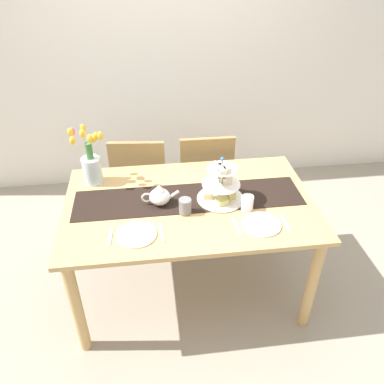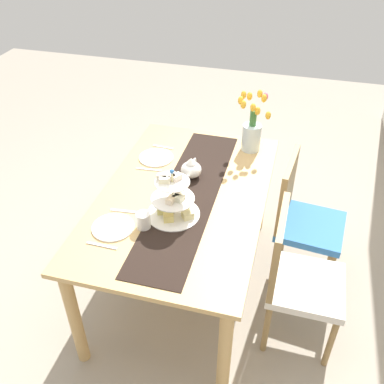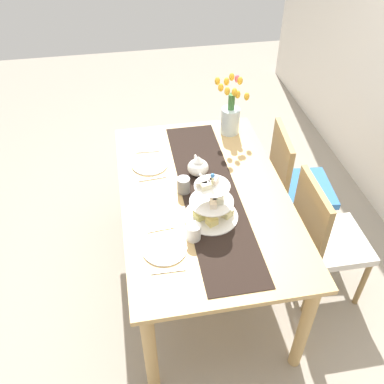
{
  "view_description": "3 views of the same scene",
  "coord_description": "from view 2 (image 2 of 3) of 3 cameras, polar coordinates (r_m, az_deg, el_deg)",
  "views": [
    {
      "loc": [
        -0.23,
        -1.97,
        2.22
      ],
      "look_at": [
        0.02,
        0.0,
        0.85
      ],
      "focal_mm": 36.21,
      "sensor_mm": 36.0,
      "label": 1
    },
    {
      "loc": [
        1.97,
        0.58,
        2.34
      ],
      "look_at": [
        0.08,
        0.08,
        0.87
      ],
      "focal_mm": 40.42,
      "sensor_mm": 36.0,
      "label": 2
    },
    {
      "loc": [
        1.86,
        -0.4,
        2.45
      ],
      "look_at": [
        0.0,
        -0.07,
        0.81
      ],
      "focal_mm": 40.15,
      "sensor_mm": 36.0,
      "label": 3
    }
  ],
  "objects": [
    {
      "name": "fork_right",
      "position": [
        2.48,
        -9.06,
        -2.49
      ],
      "size": [
        0.03,
        0.15,
        0.01
      ],
      "primitive_type": "cube",
      "rotation": [
        0.0,
        0.0,
        0.09
      ],
      "color": "silver",
      "rests_on": "dining_table"
    },
    {
      "name": "dinner_plate_left",
      "position": [
        2.92,
        -4.74,
        4.55
      ],
      "size": [
        0.23,
        0.23,
        0.01
      ],
      "primitive_type": "cylinder",
      "color": "white",
      "rests_on": "dining_table"
    },
    {
      "name": "tulip_vase",
      "position": [
        2.96,
        7.92,
        8.09
      ],
      "size": [
        0.23,
        0.22,
        0.41
      ],
      "color": "silver",
      "rests_on": "dining_table"
    },
    {
      "name": "ground_plane",
      "position": [
        3.11,
        -1.0,
        -11.72
      ],
      "size": [
        8.0,
        8.0,
        0.0
      ],
      "primitive_type": "plane",
      "color": "gray"
    },
    {
      "name": "chair_right",
      "position": [
        2.55,
        13.46,
        -10.53
      ],
      "size": [
        0.42,
        0.42,
        0.91
      ],
      "color": "olive",
      "rests_on": "ground_plane"
    },
    {
      "name": "mug_white_text",
      "position": [
        2.34,
        -6.43,
        -3.77
      ],
      "size": [
        0.08,
        0.08,
        0.09
      ],
      "primitive_type": "cylinder",
      "color": "white",
      "rests_on": "dining_table"
    },
    {
      "name": "mug_grey",
      "position": [
        2.61,
        -3.35,
        1.52
      ],
      "size": [
        0.08,
        0.08,
        0.09
      ],
      "primitive_type": "cylinder",
      "color": "slate",
      "rests_on": "table_runner"
    },
    {
      "name": "tiered_cake_stand",
      "position": [
        2.37,
        -2.52,
        -1.21
      ],
      "size": [
        0.3,
        0.3,
        0.3
      ],
      "color": "beige",
      "rests_on": "table_runner"
    },
    {
      "name": "dinner_plate_right",
      "position": [
        2.38,
        -10.38,
        -4.59
      ],
      "size": [
        0.23,
        0.23,
        0.01
      ],
      "primitive_type": "cylinder",
      "color": "white",
      "rests_on": "dining_table"
    },
    {
      "name": "dining_table",
      "position": [
        2.65,
        -1.16,
        -2.15
      ],
      "size": [
        1.57,
        0.98,
        0.78
      ],
      "color": "tan",
      "rests_on": "ground_plane"
    },
    {
      "name": "fork_left",
      "position": [
        3.03,
        -3.86,
        5.95
      ],
      "size": [
        0.02,
        0.15,
        0.01
      ],
      "primitive_type": "cube",
      "rotation": [
        0.0,
        0.0,
        -0.06
      ],
      "color": "silver",
      "rests_on": "dining_table"
    },
    {
      "name": "knife_right",
      "position": [
        2.29,
        -11.81,
        -6.94
      ],
      "size": [
        0.02,
        0.17,
        0.01
      ],
      "primitive_type": "cube",
      "rotation": [
        0.0,
        0.0,
        -0.02
      ],
      "color": "silver",
      "rests_on": "dining_table"
    },
    {
      "name": "chair_left",
      "position": [
        2.93,
        14.21,
        -3.1
      ],
      "size": [
        0.46,
        0.46,
        0.91
      ],
      "color": "olive",
      "rests_on": "ground_plane"
    },
    {
      "name": "table_runner",
      "position": [
        2.57,
        -0.42,
        -0.37
      ],
      "size": [
        1.45,
        0.33,
        0.0
      ],
      "primitive_type": "cube",
      "color": "black",
      "rests_on": "dining_table"
    },
    {
      "name": "teapot",
      "position": [
        2.69,
        -0.11,
        3.06
      ],
      "size": [
        0.24,
        0.13,
        0.14
      ],
      "color": "white",
      "rests_on": "table_runner"
    },
    {
      "name": "knife_left",
      "position": [
        2.8,
        -5.7,
        2.97
      ],
      "size": [
        0.03,
        0.17,
        0.01
      ],
      "primitive_type": "cube",
      "rotation": [
        0.0,
        0.0,
        0.08
      ],
      "color": "silver",
      "rests_on": "dining_table"
    }
  ]
}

